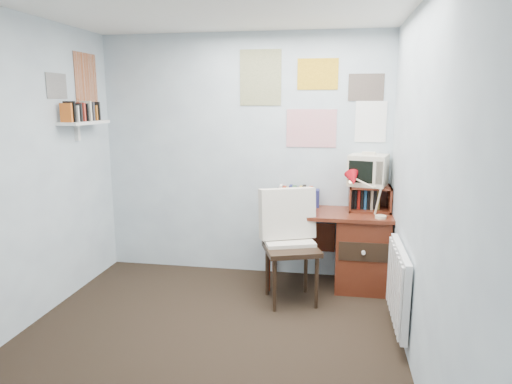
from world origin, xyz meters
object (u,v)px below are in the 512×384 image
(tv_riser, at_px, (369,198))
(crt_tv, at_px, (368,169))
(desk, at_px, (355,248))
(desk_chair, at_px, (291,249))
(wall_shelf, at_px, (84,123))
(desk_lamp, at_px, (382,199))
(radiator, at_px, (399,285))

(tv_riser, distance_m, crt_tv, 0.29)
(desk, height_order, desk_chair, desk_chair)
(tv_riser, relative_size, crt_tv, 1.15)
(wall_shelf, bearing_deg, crt_tv, 10.82)
(desk, xyz_separation_m, wall_shelf, (-2.57, -0.38, 1.21))
(desk_lamp, height_order, radiator, desk_lamp)
(radiator, bearing_deg, tv_riser, 99.28)
(desk_lamp, distance_m, crt_tv, 0.41)
(desk, height_order, crt_tv, crt_tv)
(wall_shelf, bearing_deg, desk_lamp, 3.92)
(desk_chair, distance_m, wall_shelf, 2.28)
(desk_lamp, xyz_separation_m, crt_tv, (-0.11, 0.32, 0.23))
(desk, xyz_separation_m, tv_riser, (0.12, 0.11, 0.48))
(desk_lamp, relative_size, crt_tv, 1.07)
(desk_chair, relative_size, desk_lamp, 2.71)
(wall_shelf, bearing_deg, tv_riser, 10.32)
(desk_lamp, height_order, tv_riser, desk_lamp)
(desk_lamp, bearing_deg, tv_riser, 121.43)
(desk, relative_size, crt_tv, 3.46)
(desk, distance_m, crt_tv, 0.79)
(desk_chair, distance_m, radiator, 1.01)
(desk, bearing_deg, tv_riser, 42.96)
(radiator, relative_size, wall_shelf, 1.29)
(crt_tv, relative_size, wall_shelf, 0.56)
(wall_shelf, bearing_deg, radiator, -10.89)
(tv_riser, bearing_deg, wall_shelf, -169.68)
(desk_chair, bearing_deg, tv_riser, 19.08)
(tv_riser, distance_m, radiator, 1.15)
(tv_riser, height_order, wall_shelf, wall_shelf)
(desk, relative_size, radiator, 1.50)
(desk_chair, distance_m, crt_tv, 1.12)
(desk_lamp, bearing_deg, desk, 152.62)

